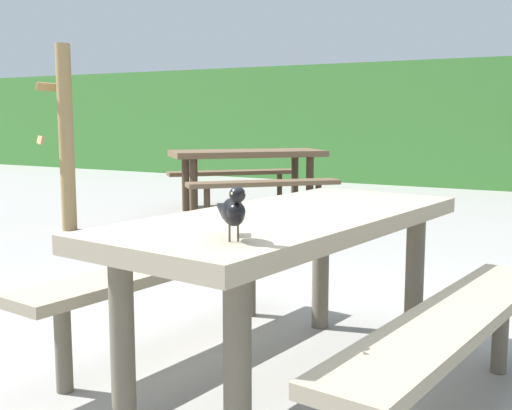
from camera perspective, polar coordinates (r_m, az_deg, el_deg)
The scene contains 5 objects.
ground_plane at distance 2.74m, azimuth 3.50°, elevation -16.66°, with size 60.00×60.00×0.00m, color gray.
picnic_table_foreground at distance 2.69m, azimuth 3.10°, elevation -4.59°, with size 1.88×1.91×0.74m.
bird_grackle at distance 2.03m, azimuth -2.00°, elevation -0.47°, with size 0.22×0.22×0.18m.
picnic_table_mid_left at distance 7.63m, azimuth -0.79°, elevation 3.54°, with size 2.40×2.40×0.74m.
stalk_post_left_side at distance 6.62m, azimuth -16.73°, elevation 5.80°, with size 0.40×0.48×1.85m.
Camera 1 is at (1.08, -2.25, 1.14)m, focal length 44.62 mm.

